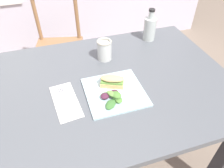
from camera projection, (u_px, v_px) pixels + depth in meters
dining_table at (94, 102)px, 1.10m from camera, size 1.39×0.88×0.74m
chair_wooden_far at (59, 46)px, 1.84m from camera, size 0.48×0.48×0.87m
plate_lunch at (115, 92)px, 0.98m from camera, size 0.27×0.27×0.01m
sandwich_half_front at (112, 81)px, 0.99m from camera, size 0.12×0.09×0.06m
salad_mixed_greens at (112, 97)px, 0.93m from camera, size 0.10×0.11×0.03m
napkin_folded at (66, 101)px, 0.94m from camera, size 0.12×0.24×0.00m
fork_on_napkin at (64, 98)px, 0.95m from camera, size 0.05×0.19×0.00m
bottle_cold_brew at (150, 30)px, 1.31m from camera, size 0.07×0.07×0.20m
mason_jar_iced_tea at (104, 51)px, 1.16m from camera, size 0.08×0.08×0.11m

